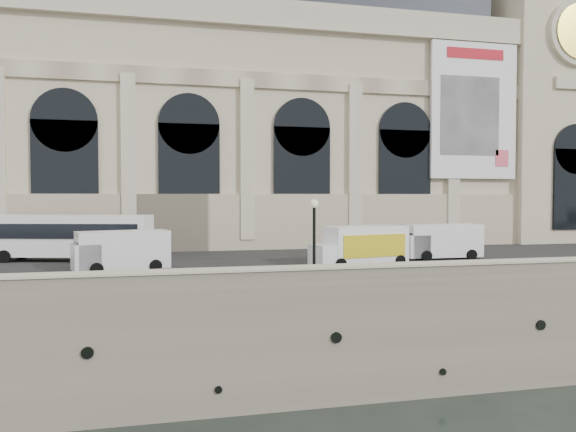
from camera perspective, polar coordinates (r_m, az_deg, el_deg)
name	(u,v)px	position (r m, az deg, el deg)	size (l,w,h in m)	color
ground	(298,411)	(29.86, 1.03, -19.16)	(260.00, 260.00, 0.00)	black
quay	(219,267)	(62.84, -7.01, -5.13)	(160.00, 70.00, 6.00)	gray
street	(251,260)	(41.82, -3.79, -4.52)	(160.00, 24.00, 0.06)	#2D2D2D
parapet	(295,278)	(28.74, 0.73, -6.33)	(160.00, 1.40, 1.21)	gray
museum	(163,107)	(58.52, -12.55, 10.74)	(69.00, 18.70, 29.10)	beige
clock_pavilion	(531,83)	(69.65, 23.44, 12.29)	(13.00, 14.72, 36.70)	beige
bus_left	(71,236)	(43.89, -21.20, -1.87)	(11.81, 5.44, 3.42)	white
van_b	(117,251)	(37.08, -16.97, -3.44)	(6.18, 3.57, 2.59)	silver
van_c	(438,241)	(44.14, 14.96, -2.52)	(5.98, 2.55, 2.65)	white
box_truck	(361,246)	(38.75, 7.44, -3.05)	(7.12, 3.59, 2.75)	white
lamp_right	(314,242)	(30.68, 2.67, -2.64)	(0.47, 0.47, 4.62)	black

